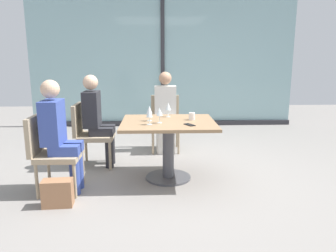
# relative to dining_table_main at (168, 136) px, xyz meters

# --- Properties ---
(ground_plane) EXTENTS (12.00, 12.00, 0.00)m
(ground_plane) POSITION_rel_dining_table_main_xyz_m (0.00, 0.00, -0.54)
(ground_plane) COLOR gray
(window_wall_backdrop) EXTENTS (5.61, 0.10, 2.70)m
(window_wall_backdrop) POSITION_rel_dining_table_main_xyz_m (0.00, 3.20, 0.67)
(window_wall_backdrop) COLOR #90B7BC
(window_wall_backdrop) RESTS_ON ground_plane
(dining_table_main) EXTENTS (1.13, 0.96, 0.73)m
(dining_table_main) POSITION_rel_dining_table_main_xyz_m (0.00, 0.00, 0.00)
(dining_table_main) COLOR #997551
(dining_table_main) RESTS_ON ground_plane
(chair_side_end) EXTENTS (0.50, 0.46, 0.87)m
(chair_side_end) POSITION_rel_dining_table_main_xyz_m (-1.32, -0.35, -0.04)
(chair_side_end) COLOR tan
(chair_side_end) RESTS_ON ground_plane
(chair_near_window) EXTENTS (0.46, 0.51, 0.87)m
(chair_near_window) POSITION_rel_dining_table_main_xyz_m (0.00, 1.32, -0.04)
(chair_near_window) COLOR tan
(chair_near_window) RESTS_ON ground_plane
(chair_far_left) EXTENTS (0.50, 0.46, 0.87)m
(chair_far_left) POSITION_rel_dining_table_main_xyz_m (-1.07, 0.52, -0.04)
(chair_far_left) COLOR tan
(chair_far_left) RESTS_ON ground_plane
(person_side_end) EXTENTS (0.39, 0.34, 1.26)m
(person_side_end) POSITION_rel_dining_table_main_xyz_m (-1.21, -0.35, 0.16)
(person_side_end) COLOR #384C9E
(person_side_end) RESTS_ON ground_plane
(person_near_window) EXTENTS (0.34, 0.39, 1.26)m
(person_near_window) POSITION_rel_dining_table_main_xyz_m (-0.00, 1.21, 0.16)
(person_near_window) COLOR silver
(person_near_window) RESTS_ON ground_plane
(person_far_left) EXTENTS (0.39, 0.34, 1.26)m
(person_far_left) POSITION_rel_dining_table_main_xyz_m (-0.96, 0.52, 0.16)
(person_far_left) COLOR #28282D
(person_far_left) RESTS_ON ground_plane
(wine_glass_0) EXTENTS (0.07, 0.07, 0.18)m
(wine_glass_0) POSITION_rel_dining_table_main_xyz_m (-0.22, -0.18, 0.32)
(wine_glass_0) COLOR silver
(wine_glass_0) RESTS_ON dining_table_main
(wine_glass_1) EXTENTS (0.07, 0.07, 0.18)m
(wine_glass_1) POSITION_rel_dining_table_main_xyz_m (0.01, 0.29, 0.32)
(wine_glass_1) COLOR silver
(wine_glass_1) RESTS_ON dining_table_main
(wine_glass_2) EXTENTS (0.07, 0.07, 0.18)m
(wine_glass_2) POSITION_rel_dining_table_main_xyz_m (-0.11, -0.10, 0.32)
(wine_glass_2) COLOR silver
(wine_glass_2) RESTS_ON dining_table_main
(wine_glass_3) EXTENTS (0.07, 0.07, 0.18)m
(wine_glass_3) POSITION_rel_dining_table_main_xyz_m (-0.23, 0.04, 0.32)
(wine_glass_3) COLOR silver
(wine_glass_3) RESTS_ON dining_table_main
(coffee_cup) EXTENTS (0.08, 0.08, 0.09)m
(coffee_cup) POSITION_rel_dining_table_main_xyz_m (0.30, 0.08, 0.23)
(coffee_cup) COLOR white
(coffee_cup) RESTS_ON dining_table_main
(cell_phone_on_table) EXTENTS (0.13, 0.16, 0.01)m
(cell_phone_on_table) POSITION_rel_dining_table_main_xyz_m (0.23, -0.23, 0.19)
(cell_phone_on_table) COLOR black
(cell_phone_on_table) RESTS_ON dining_table_main
(handbag_0) EXTENTS (0.31, 0.18, 0.28)m
(handbag_0) POSITION_rel_dining_table_main_xyz_m (-1.16, -0.73, -0.40)
(handbag_0) COLOR #A3704C
(handbag_0) RESTS_ON ground_plane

